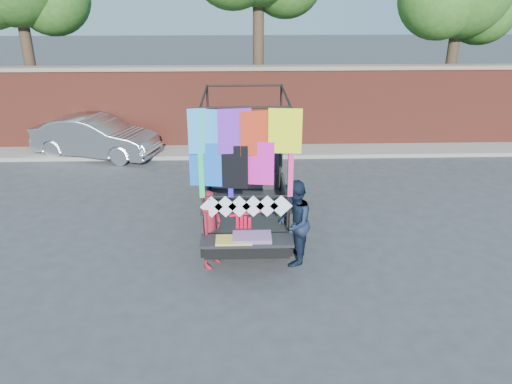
{
  "coord_description": "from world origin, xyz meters",
  "views": [
    {
      "loc": [
        0.37,
        -8.73,
        4.98
      ],
      "look_at": [
        0.65,
        -0.26,
        1.42
      ],
      "focal_mm": 35.0,
      "sensor_mm": 36.0,
      "label": 1
    }
  ],
  "objects_px": {
    "pickup_truck": "(245,182)",
    "woman": "(211,229)",
    "sedan": "(96,137)",
    "man": "(294,223)"
  },
  "relations": [
    {
      "from": "woman",
      "to": "man",
      "type": "height_order",
      "value": "man"
    },
    {
      "from": "pickup_truck",
      "to": "woman",
      "type": "height_order",
      "value": "pickup_truck"
    },
    {
      "from": "pickup_truck",
      "to": "woman",
      "type": "xyz_separation_m",
      "value": [
        -0.66,
        -2.3,
        -0.01
      ]
    },
    {
      "from": "sedan",
      "to": "man",
      "type": "xyz_separation_m",
      "value": [
        5.41,
        -6.53,
        0.2
      ]
    },
    {
      "from": "pickup_truck",
      "to": "man",
      "type": "bearing_deg",
      "value": -68.45
    },
    {
      "from": "man",
      "to": "pickup_truck",
      "type": "bearing_deg",
      "value": -147.42
    },
    {
      "from": "woman",
      "to": "man",
      "type": "bearing_deg",
      "value": -60.22
    },
    {
      "from": "pickup_truck",
      "to": "man",
      "type": "height_order",
      "value": "pickup_truck"
    },
    {
      "from": "sedan",
      "to": "woman",
      "type": "distance_m",
      "value": 7.64
    },
    {
      "from": "sedan",
      "to": "woman",
      "type": "height_order",
      "value": "woman"
    }
  ]
}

